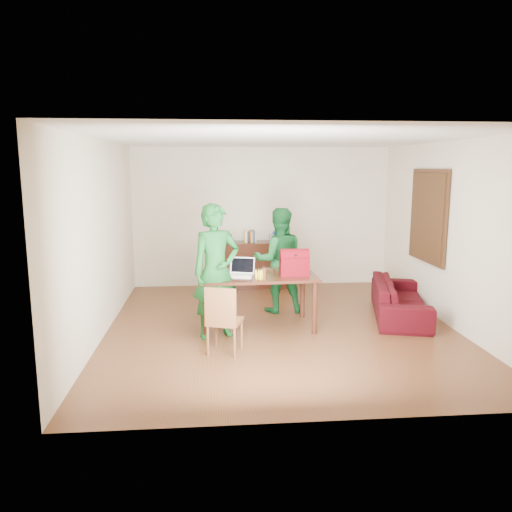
{
  "coord_description": "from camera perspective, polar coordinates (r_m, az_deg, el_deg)",
  "views": [
    {
      "loc": [
        -0.98,
        -6.95,
        2.32
      ],
      "look_at": [
        -0.33,
        0.26,
        1.03
      ],
      "focal_mm": 35.0,
      "sensor_mm": 36.0,
      "label": 1
    }
  ],
  "objects": [
    {
      "name": "laptop",
      "position": [
        7.08,
        -1.81,
        -1.97
      ],
      "size": [
        0.41,
        0.33,
        0.25
      ],
      "rotation": [
        0.0,
        0.0,
        -0.25
      ],
      "color": "white",
      "rests_on": "table"
    },
    {
      "name": "person_far",
      "position": [
        8.02,
        2.63,
        -0.49
      ],
      "size": [
        0.83,
        0.65,
        1.68
      ],
      "primitive_type": "imported",
      "rotation": [
        0.0,
        0.0,
        3.15
      ],
      "color": "#135725",
      "rests_on": "ground"
    },
    {
      "name": "bottle",
      "position": [
        6.86,
        0.92,
        -1.95
      ],
      "size": [
        0.07,
        0.07,
        0.19
      ],
      "primitive_type": "cylinder",
      "rotation": [
        0.0,
        0.0,
        0.23
      ],
      "color": "#582E14",
      "rests_on": "table"
    },
    {
      "name": "room",
      "position": [
        7.22,
        2.82,
        2.07
      ],
      "size": [
        5.2,
        5.7,
        2.9
      ],
      "color": "#412510",
      "rests_on": "ground"
    },
    {
      "name": "table",
      "position": [
        7.23,
        0.14,
        -2.91
      ],
      "size": [
        1.72,
        1.01,
        0.79
      ],
      "rotation": [
        0.0,
        0.0,
        0.04
      ],
      "color": "black",
      "rests_on": "ground"
    },
    {
      "name": "bananas",
      "position": [
        6.84,
        0.34,
        -2.55
      ],
      "size": [
        0.17,
        0.12,
        0.06
      ],
      "primitive_type": null,
      "rotation": [
        0.0,
        0.0,
        0.18
      ],
      "color": "gold",
      "rests_on": "table"
    },
    {
      "name": "red_bag",
      "position": [
        7.15,
        4.39,
        -1.03
      ],
      "size": [
        0.41,
        0.24,
        0.3
      ],
      "primitive_type": "cube",
      "rotation": [
        0.0,
        0.0,
        -0.01
      ],
      "color": "maroon",
      "rests_on": "table"
    },
    {
      "name": "sofa",
      "position": [
        8.17,
        16.13,
        -4.7
      ],
      "size": [
        1.23,
        2.08,
        0.57
      ],
      "primitive_type": "imported",
      "rotation": [
        0.0,
        0.0,
        1.31
      ],
      "color": "#410808",
      "rests_on": "ground"
    },
    {
      "name": "chair",
      "position": [
        6.36,
        -3.61,
        -8.81
      ],
      "size": [
        0.5,
        0.49,
        0.88
      ],
      "rotation": [
        0.0,
        0.0,
        -0.33
      ],
      "color": "brown",
      "rests_on": "ground"
    },
    {
      "name": "person_near",
      "position": [
        6.81,
        -4.58,
        -1.75
      ],
      "size": [
        0.78,
        0.65,
        1.84
      ],
      "primitive_type": "imported",
      "rotation": [
        0.0,
        0.0,
        0.37
      ],
      "color": "#13561F",
      "rests_on": "ground"
    }
  ]
}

